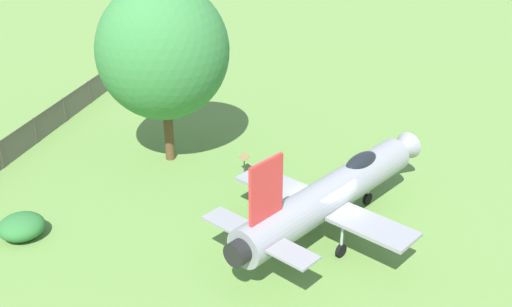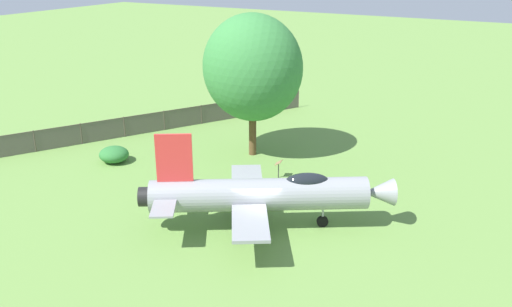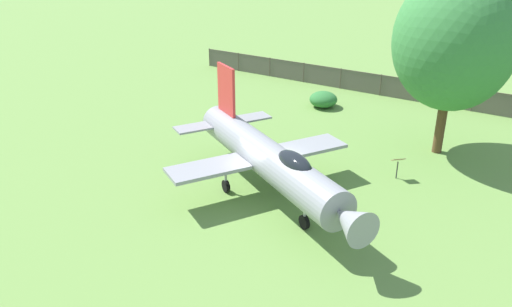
{
  "view_description": "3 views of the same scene",
  "coord_description": "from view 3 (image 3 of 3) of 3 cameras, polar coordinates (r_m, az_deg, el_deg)",
  "views": [
    {
      "loc": [
        -9.41,
        -21.11,
        15.28
      ],
      "look_at": [
        -2.25,
        3.72,
        2.5
      ],
      "focal_mm": 42.45,
      "sensor_mm": 36.0,
      "label": 1
    },
    {
      "loc": [
        11.84,
        -21.57,
        13.41
      ],
      "look_at": [
        -2.25,
        3.72,
        2.5
      ],
      "focal_mm": 37.49,
      "sensor_mm": 36.0,
      "label": 2
    },
    {
      "loc": [
        20.52,
        0.95,
        11.17
      ],
      "look_at": [
        1.25,
        -0.36,
        2.63
      ],
      "focal_mm": 34.96,
      "sensor_mm": 36.0,
      "label": 3
    }
  ],
  "objects": [
    {
      "name": "shrub_near_fence",
      "position": [
        35.38,
        7.71,
        6.15
      ],
      "size": [
        2.03,
        1.94,
        1.09
      ],
      "color": "#2D7033",
      "rests_on": "ground_plane"
    },
    {
      "name": "perimeter_fence",
      "position": [
        38.73,
        14.07,
        7.69
      ],
      "size": [
        16.49,
        28.47,
        1.61
      ],
      "rotation": [
        0.0,
        0.0,
        10.47
      ],
      "color": "#4C4238",
      "rests_on": "ground_plane"
    },
    {
      "name": "display_jet",
      "position": [
        22.21,
        1.61,
        -0.68
      ],
      "size": [
        12.04,
        9.18,
        5.21
      ],
      "rotation": [
        0.0,
        0.0,
        0.55
      ],
      "color": "gray",
      "rests_on": "ground_plane"
    },
    {
      "name": "info_plaque",
      "position": [
        25.47,
        15.93,
        -1.01
      ],
      "size": [
        0.52,
        0.67,
        1.14
      ],
      "color": "#333333",
      "rests_on": "ground_plane"
    },
    {
      "name": "shade_tree",
      "position": [
        27.9,
        21.72,
        11.89
      ],
      "size": [
        6.91,
        6.16,
        9.8
      ],
      "color": "brown",
      "rests_on": "ground_plane"
    },
    {
      "name": "ground_plane",
      "position": [
        23.38,
        1.1,
        -4.7
      ],
      "size": [
        200.0,
        200.0,
        0.0
      ],
      "primitive_type": "plane",
      "color": "#668E42"
    }
  ]
}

